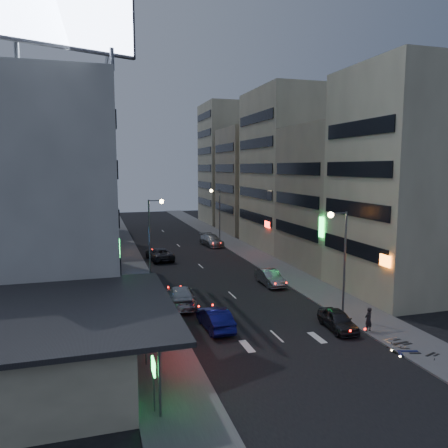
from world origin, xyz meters
name	(u,v)px	position (x,y,z in m)	size (l,w,h in m)	color
ground	(304,361)	(0.00, 0.00, 0.00)	(180.00, 180.00, 0.00)	black
sidewalk_left	(128,263)	(-8.00, 30.00, 0.06)	(4.00, 120.00, 0.12)	#4C4C4F
sidewalk_right	(254,255)	(8.00, 30.00, 0.06)	(4.00, 120.00, 0.12)	#4C4C4F
food_court	(54,343)	(-13.90, 2.00, 1.98)	(11.00, 13.00, 3.88)	#C1B997
white_building	(30,194)	(-17.00, 20.00, 9.00)	(14.00, 24.00, 18.00)	beige
shophouse_near	(405,183)	(15.00, 10.50, 10.00)	(10.00, 11.00, 20.00)	#C1B997
shophouse_mid	(340,197)	(15.50, 22.00, 8.00)	(11.00, 12.00, 16.00)	tan
shophouse_far	(288,170)	(15.00, 35.00, 11.00)	(10.00, 14.00, 22.00)	#C1B997
far_left_a	(65,177)	(-15.50, 45.00, 10.00)	(11.00, 10.00, 20.00)	beige
far_left_b	(67,190)	(-16.00, 58.00, 7.50)	(12.00, 10.00, 15.00)	gray
far_right_a	(254,181)	(15.50, 50.00, 9.00)	(11.00, 12.00, 18.00)	tan
far_right_b	(233,164)	(16.00, 64.00, 12.00)	(12.00, 12.00, 24.00)	#C1B997
billboard	(64,10)	(-12.99, 9.97, 21.66)	(9.52, 3.75, 6.20)	#595B60
street_lamp_right_near	(340,249)	(5.90, 6.00, 5.36)	(1.60, 0.44, 8.02)	#595B60
street_lamp_left	(153,227)	(-5.90, 22.00, 5.36)	(1.60, 0.44, 8.02)	#595B60
street_lamp_right_far	(217,208)	(5.90, 40.00, 5.36)	(1.60, 0.44, 8.02)	#595B60
parked_car_right_near	(338,320)	(4.62, 3.95, 0.69)	(1.63, 4.06, 1.38)	#27282C
parked_car_right_mid	(270,277)	(4.55, 16.20, 0.74)	(1.56, 4.49, 1.48)	gray
parked_car_left	(160,254)	(-4.09, 30.64, 0.78)	(2.58, 5.60, 1.56)	#29282D
parked_car_right_far	(212,240)	(4.61, 38.44, 0.81)	(2.26, 5.57, 1.62)	#9FA3A7
road_car_blue	(215,318)	(-3.64, 6.55, 0.76)	(1.62, 4.64, 1.53)	navy
road_car_silver	(181,296)	(-5.00, 12.30, 0.82)	(2.30, 5.66, 1.64)	#A2A5AA
person	(368,319)	(6.30, 2.79, 0.96)	(0.61, 0.40, 1.68)	black
scooter_black_a	(434,344)	(8.10, -1.32, 0.61)	(1.61, 0.54, 0.98)	black
scooter_silver_a	(408,339)	(7.17, -0.18, 0.61)	(1.59, 0.53, 0.97)	#A6A7AE
scooter_blue	(418,342)	(7.31, -0.87, 0.70)	(1.88, 0.63, 1.15)	navy
scooter_black_b	(407,333)	(7.66, 0.55, 0.68)	(1.83, 0.61, 1.12)	black
scooter_silver_b	(396,330)	(7.43, 1.31, 0.64)	(1.70, 0.57, 1.04)	#AFB1B7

